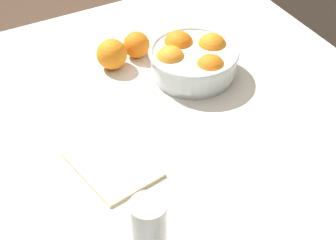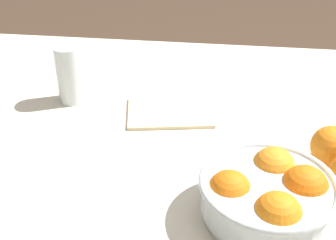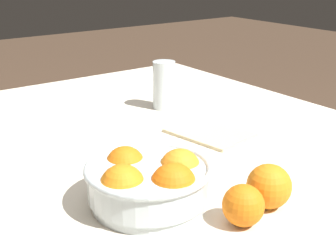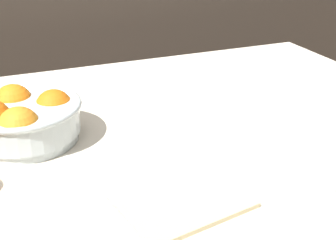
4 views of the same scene
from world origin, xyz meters
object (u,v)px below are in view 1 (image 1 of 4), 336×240
juice_glass (149,233)px  orange_loose_near_bowl (111,54)px  fruit_bowl (193,59)px  orange_loose_front (136,45)px

juice_glass → orange_loose_near_bowl: juice_glass is taller
fruit_bowl → juice_glass: bearing=-38.3°
juice_glass → orange_loose_near_bowl: bearing=162.5°
fruit_bowl → juice_glass: juice_glass is taller
juice_glass → orange_loose_near_bowl: 0.61m
fruit_bowl → juice_glass: (0.45, -0.35, 0.01)m
fruit_bowl → orange_loose_front: (-0.15, -0.09, -0.01)m
fruit_bowl → orange_loose_front: fruit_bowl is taller
orange_loose_near_bowl → orange_loose_front: bearing=100.9°
juice_glass → orange_loose_front: (-0.59, 0.26, -0.03)m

